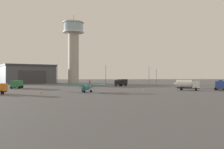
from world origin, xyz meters
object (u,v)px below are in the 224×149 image
Objects in this scene: airplane_yellow at (184,84)px; truck_fuel_tanker_white at (188,85)px; control_tower at (73,45)px; truck_box_green at (17,84)px; traffic_cone_near_left at (41,91)px; light_post_north at (149,74)px; light_post_east at (156,75)px; airplane_teal at (87,87)px; light_post_west at (106,73)px; truck_box_black at (121,82)px; truck_fuel_tanker_blue at (221,84)px; traffic_cone_mid_apron at (144,90)px; traffic_cone_near_right at (39,92)px; light_post_centre at (57,72)px.

truck_fuel_tanker_white reaches higher than airplane_yellow.
truck_fuel_tanker_white is (38.84, -67.98, -20.05)m from control_tower.
traffic_cone_near_left is at bearing 26.93° from truck_box_green.
light_post_east is at bearing -35.60° from light_post_north.
airplane_teal is 53.53m from light_post_west.
light_post_west reaches higher than truck_fuel_tanker_white.
airplane_teal is 59.89m from light_post_east.
truck_box_green is at bearing -118.66° from airplane_yellow.
control_tower reaches higher than truck_box_black.
airplane_teal is 31.08m from truck_box_green.
truck_fuel_tanker_blue is at bearing 90.23° from truck_box_black.
control_tower is 77.37m from traffic_cone_mid_apron.
light_post_west is 50.37m from traffic_cone_mid_apron.
truck_fuel_tanker_blue is at bearing 111.53° from airplane_teal.
truck_fuel_tanker_white is (29.63, 5.21, 0.33)m from airplane_teal.
truck_box_black is 0.82× the size of truck_box_green.
airplane_yellow is 12.43× the size of traffic_cone_near_right.
airplane_teal is 60.19m from light_post_north.
light_post_centre is (-28.13, 12.83, 4.27)m from truck_box_black.
truck_fuel_tanker_blue is (10.79, 1.00, -0.01)m from truck_fuel_tanker_white.
light_post_west is at bearing 98.98° from traffic_cone_mid_apron.
airplane_teal reaches higher than truck_box_green.
control_tower is 5.38× the size of truck_fuel_tanker_blue.
light_post_centre is at bearing 124.81° from traffic_cone_mid_apron.
airplane_teal is 30.08m from truck_fuel_tanker_white.
truck_fuel_tanker_white is at bearing -94.16° from light_post_east.
truck_box_black is 0.60× the size of light_post_west.
truck_box_green is at bearing -164.62° from truck_fuel_tanker_white.
airplane_teal reaches higher than traffic_cone_mid_apron.
airplane_teal is 13.90× the size of traffic_cone_near_right.
light_post_east is at bearing 154.98° from airplane_yellow.
traffic_cone_near_left is 0.80× the size of traffic_cone_near_right.
light_post_west is (8.16, 52.73, 4.27)m from airplane_teal.
traffic_cone_near_left is at bearing -92.08° from control_tower.
light_post_west is at bearing 71.41° from traffic_cone_near_right.
light_post_north is (38.99, -21.03, -16.48)m from control_tower.
traffic_cone_near_right is (-19.27, -57.29, -5.30)m from light_post_west.
truck_fuel_tanker_white is 13.86m from traffic_cone_mid_apron.
control_tower is 68.82× the size of traffic_cone_mid_apron.
truck_box_black is 19.52m from light_post_west.
traffic_cone_near_right is (3.49, -51.80, -5.50)m from light_post_centre.
airplane_teal is 1.51× the size of truck_fuel_tanker_white.
light_post_centre is at bearing -148.02° from airplane_yellow.
airplane_teal is 11.92m from traffic_cone_near_left.
light_post_west is (-25.40, 35.35, 4.36)m from airplane_yellow.
light_post_north reaches higher than truck_box_black.
light_post_east is at bearing 175.37° from truck_box_black.
light_post_west is 23.41m from light_post_centre.
truck_fuel_tanker_white is at bearing -43.54° from light_post_centre.
control_tower is at bearing 150.39° from truck_fuel_tanker_white.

